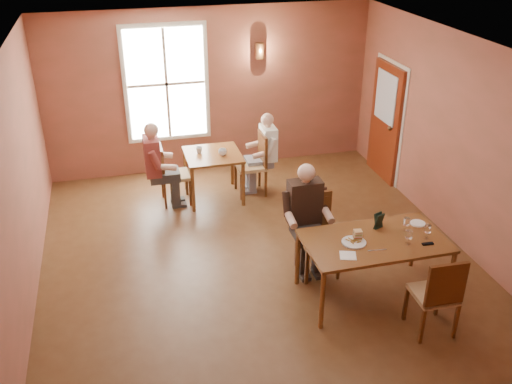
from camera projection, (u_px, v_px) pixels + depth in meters
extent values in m
cube|color=brown|center=(260.00, 264.00, 8.08)|extent=(6.00, 7.00, 0.01)
cube|color=brown|center=(211.00, 91.00, 10.42)|extent=(6.00, 0.04, 3.00)
cube|color=brown|center=(377.00, 352.00, 4.38)|extent=(6.00, 0.04, 3.00)
cube|color=brown|center=(15.00, 195.00, 6.73)|extent=(0.04, 7.00, 3.00)
cube|color=brown|center=(464.00, 146.00, 8.07)|extent=(0.04, 7.00, 3.00)
cube|color=white|center=(260.00, 52.00, 6.72)|extent=(6.00, 7.00, 0.04)
cube|color=white|center=(166.00, 84.00, 10.10)|extent=(1.36, 0.10, 1.96)
cube|color=maroon|center=(385.00, 122.00, 10.25)|extent=(0.12, 1.04, 2.10)
cylinder|color=brown|center=(260.00, 51.00, 10.21)|extent=(0.16, 0.16, 0.28)
cylinder|color=white|center=(354.00, 242.00, 7.01)|extent=(0.33, 0.33, 0.04)
cube|color=tan|center=(358.00, 236.00, 7.06)|extent=(0.11, 0.11, 0.12)
cube|color=black|center=(379.00, 221.00, 7.30)|extent=(0.14, 0.11, 0.22)
cube|color=silver|center=(377.00, 250.00, 6.88)|extent=(0.24, 0.04, 0.00)
cube|color=white|center=(348.00, 256.00, 6.77)|extent=(0.24, 0.24, 0.01)
cylinder|color=white|center=(418.00, 223.00, 7.44)|extent=(0.21, 0.21, 0.02)
cube|color=black|center=(428.00, 244.00, 6.99)|extent=(0.15, 0.05, 0.02)
imported|color=silver|center=(223.00, 152.00, 9.48)|extent=(0.18, 0.18, 0.11)
imported|color=silver|center=(199.00, 150.00, 9.55)|extent=(0.14, 0.14, 0.11)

